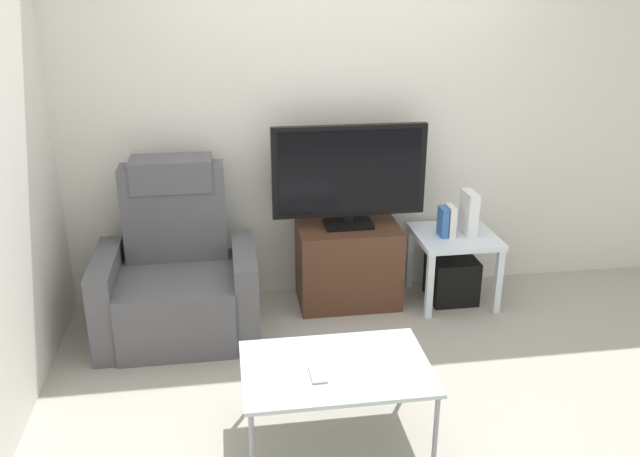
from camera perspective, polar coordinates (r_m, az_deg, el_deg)
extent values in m
plane|color=#9E998E|center=(3.95, 4.43, -11.98)|extent=(6.40, 6.40, 0.00)
cube|color=silver|center=(4.50, 1.70, 10.21)|extent=(6.40, 0.06, 2.60)
cube|color=#4C2D1E|center=(4.56, 2.45, -3.15)|extent=(0.69, 0.42, 0.56)
cube|color=black|center=(4.33, 2.97, -2.89)|extent=(0.63, 0.02, 0.02)
cube|color=black|center=(4.36, 2.85, -2.20)|extent=(0.34, 0.11, 0.04)
cube|color=black|center=(4.46, 2.46, 0.40)|extent=(0.32, 0.20, 0.03)
cube|color=black|center=(4.45, 2.47, 0.88)|extent=(0.06, 0.04, 0.05)
cube|color=black|center=(4.34, 2.53, 4.97)|extent=(1.02, 0.05, 0.61)
cube|color=black|center=(4.32, 2.60, 4.87)|extent=(0.94, 0.01, 0.55)
cube|color=#515156|center=(4.28, -12.05, -6.39)|extent=(0.70, 0.72, 0.42)
cube|color=#515156|center=(4.32, -12.40, 1.40)|extent=(0.64, 0.20, 0.62)
cube|color=#515156|center=(4.26, -12.64, 4.65)|extent=(0.50, 0.26, 0.20)
cube|color=#515156|center=(4.30, -17.73, -5.78)|extent=(0.14, 0.68, 0.56)
cube|color=#515156|center=(4.23, -6.42, -5.26)|extent=(0.14, 0.68, 0.56)
cube|color=silver|center=(4.61, 11.53, -0.66)|extent=(0.54, 0.54, 0.04)
cube|color=silver|center=(4.43, 9.41, -4.93)|extent=(0.04, 0.04, 0.46)
cube|color=silver|center=(4.59, 15.10, -4.44)|extent=(0.04, 0.04, 0.46)
cube|color=silver|center=(4.84, 7.73, -2.49)|extent=(0.04, 0.04, 0.46)
cube|color=silver|center=(4.99, 13.00, -2.12)|extent=(0.04, 0.04, 0.46)
cube|color=black|center=(4.73, 11.25, -4.23)|extent=(0.31, 0.31, 0.31)
cube|color=#3366B2|center=(4.52, 10.53, 0.57)|extent=(0.04, 0.12, 0.20)
cube|color=white|center=(4.53, 11.16, 0.67)|extent=(0.04, 0.13, 0.21)
cube|color=white|center=(4.59, 12.70, 1.35)|extent=(0.07, 0.20, 0.29)
cube|color=#B2C6C1|center=(3.22, 1.38, -11.92)|extent=(0.90, 0.60, 0.02)
cylinder|color=gray|center=(3.09, -5.86, -18.35)|extent=(0.02, 0.02, 0.39)
cylinder|color=gray|center=(3.22, 9.93, -16.78)|extent=(0.02, 0.02, 0.39)
cylinder|color=gray|center=(3.53, -6.33, -12.79)|extent=(0.02, 0.02, 0.39)
cylinder|color=gray|center=(3.64, 7.28, -11.67)|extent=(0.02, 0.02, 0.39)
cube|color=#B7B7BC|center=(3.15, -0.20, -12.42)|extent=(0.07, 0.15, 0.01)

